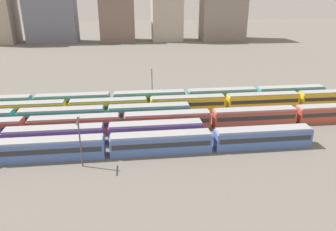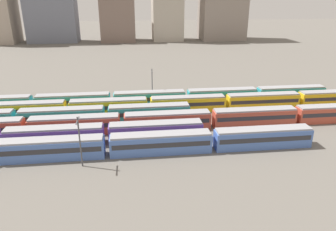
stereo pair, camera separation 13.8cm
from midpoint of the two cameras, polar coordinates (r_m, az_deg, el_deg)
name	(u,v)px [view 2 (the right image)]	position (r m, az deg, el deg)	size (l,w,h in m)	color
ground_plane	(11,131)	(73.26, -26.39, -2.60)	(600.00, 600.00, 0.00)	#666059
train_track_0	(107,146)	(56.39, -10.86, -5.37)	(74.70, 3.06, 3.75)	#4C70BC
train_track_1	(55,136)	(62.61, -19.67, -3.53)	(55.80, 3.06, 3.75)	#6B429E
train_track_2	(212,119)	(67.83, 7.91, -0.56)	(112.50, 3.06, 3.75)	#BC4C38
train_track_3	(62,116)	(72.14, -18.49, -0.15)	(55.80, 3.06, 3.75)	teal
train_track_4	(226,102)	(78.89, 10.43, 2.40)	(112.50, 3.06, 3.75)	yellow
train_track_5	(150,98)	(80.52, -3.29, 3.10)	(93.60, 3.06, 3.75)	teal
catenary_pole_0	(80,139)	(52.67, -15.57, -4.15)	(0.24, 3.20, 8.74)	#4C4C51
catenary_pole_1	(152,83)	(82.86, -2.83, 5.81)	(0.24, 3.20, 8.81)	#4C4C51
distant_building_1	(51,10)	(204.21, -20.31, 17.44)	(28.26, 15.16, 36.67)	slate
distant_building_2	(118,19)	(199.82, -9.04, 16.81)	(20.10, 19.49, 25.84)	#7A665B
distant_building_4	(223,4)	(207.61, 9.87, 19.20)	(26.66, 20.24, 42.35)	gray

